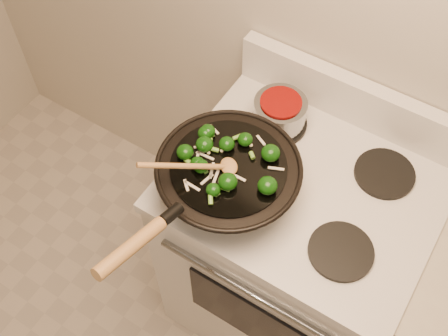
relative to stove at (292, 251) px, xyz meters
The scene contains 5 objects.
stove is the anchor object (origin of this frame).
wok 0.58m from the stove, 138.80° to the right, with size 0.41×0.68×0.25m.
stirfry 0.65m from the stove, 143.15° to the right, with size 0.29×0.26×0.05m.
wooden_spoon 0.69m from the stove, 136.74° to the right, with size 0.21×0.22×0.11m.
saucepan 0.56m from the stove, 141.04° to the left, with size 0.16×0.26×0.10m.
Camera 1 is at (0.21, 0.28, 2.31)m, focal length 45.00 mm.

